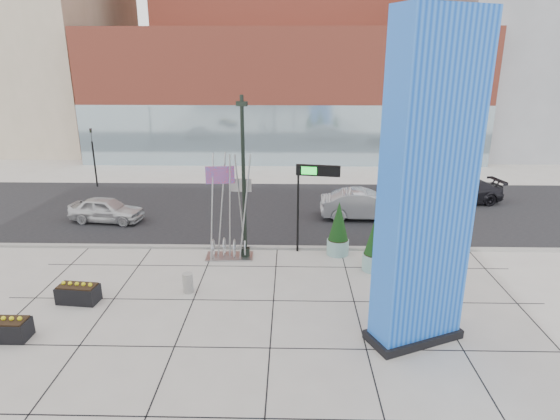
{
  "coord_description": "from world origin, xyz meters",
  "views": [
    {
      "loc": [
        1.6,
        -16.52,
        8.61
      ],
      "look_at": [
        1.18,
        2.0,
        2.59
      ],
      "focal_mm": 30.0,
      "sensor_mm": 36.0,
      "label": 1
    }
  ],
  "objects_px": {
    "overhead_street_sign": "(314,177)",
    "car_silver_mid": "(365,205)",
    "car_white_west": "(106,210)",
    "concrete_bollard": "(188,283)",
    "lamp_post": "(244,195)",
    "blue_pylon": "(427,195)",
    "public_art_sculpture": "(229,231)"
  },
  "relations": [
    {
      "from": "public_art_sculpture",
      "to": "concrete_bollard",
      "type": "height_order",
      "value": "public_art_sculpture"
    },
    {
      "from": "overhead_street_sign",
      "to": "car_white_west",
      "type": "relative_size",
      "value": 1.03
    },
    {
      "from": "concrete_bollard",
      "to": "overhead_street_sign",
      "type": "height_order",
      "value": "overhead_street_sign"
    },
    {
      "from": "concrete_bollard",
      "to": "car_silver_mid",
      "type": "height_order",
      "value": "car_silver_mid"
    },
    {
      "from": "lamp_post",
      "to": "overhead_street_sign",
      "type": "xyz_separation_m",
      "value": [
        3.08,
        0.76,
        0.62
      ]
    },
    {
      "from": "blue_pylon",
      "to": "overhead_street_sign",
      "type": "bearing_deg",
      "value": 88.16
    },
    {
      "from": "lamp_post",
      "to": "car_silver_mid",
      "type": "height_order",
      "value": "lamp_post"
    },
    {
      "from": "lamp_post",
      "to": "car_silver_mid",
      "type": "relative_size",
      "value": 1.47
    },
    {
      "from": "concrete_bollard",
      "to": "overhead_street_sign",
      "type": "bearing_deg",
      "value": 39.77
    },
    {
      "from": "public_art_sculpture",
      "to": "overhead_street_sign",
      "type": "distance_m",
      "value": 4.5
    },
    {
      "from": "car_white_west",
      "to": "concrete_bollard",
      "type": "bearing_deg",
      "value": -134.6
    },
    {
      "from": "car_silver_mid",
      "to": "overhead_street_sign",
      "type": "bearing_deg",
      "value": 148.1
    },
    {
      "from": "blue_pylon",
      "to": "car_white_west",
      "type": "xyz_separation_m",
      "value": [
        -14.09,
        11.0,
        -4.12
      ]
    },
    {
      "from": "concrete_bollard",
      "to": "overhead_street_sign",
      "type": "distance_m",
      "value": 7.21
    },
    {
      "from": "lamp_post",
      "to": "concrete_bollard",
      "type": "relative_size",
      "value": 9.24
    },
    {
      "from": "car_silver_mid",
      "to": "car_white_west",
      "type": "bearing_deg",
      "value": 94.6
    },
    {
      "from": "public_art_sculpture",
      "to": "concrete_bollard",
      "type": "relative_size",
      "value": 6.15
    },
    {
      "from": "concrete_bollard",
      "to": "overhead_street_sign",
      "type": "xyz_separation_m",
      "value": [
        4.98,
        4.14,
        3.17
      ]
    },
    {
      "from": "blue_pylon",
      "to": "lamp_post",
      "type": "xyz_separation_m",
      "value": [
        -6.01,
        6.33,
        -1.86
      ]
    },
    {
      "from": "overhead_street_sign",
      "to": "car_silver_mid",
      "type": "bearing_deg",
      "value": 66.73
    },
    {
      "from": "overhead_street_sign",
      "to": "car_silver_mid",
      "type": "relative_size",
      "value": 0.85
    },
    {
      "from": "public_art_sculpture",
      "to": "car_silver_mid",
      "type": "xyz_separation_m",
      "value": [
        6.89,
        5.5,
        -0.45
      ]
    },
    {
      "from": "lamp_post",
      "to": "concrete_bollard",
      "type": "bearing_deg",
      "value": -119.28
    },
    {
      "from": "concrete_bollard",
      "to": "car_silver_mid",
      "type": "relative_size",
      "value": 0.16
    },
    {
      "from": "blue_pylon",
      "to": "concrete_bollard",
      "type": "xyz_separation_m",
      "value": [
        -7.91,
        2.95,
        -4.42
      ]
    },
    {
      "from": "concrete_bollard",
      "to": "public_art_sculpture",
      "type": "bearing_deg",
      "value": 70.6
    },
    {
      "from": "blue_pylon",
      "to": "car_silver_mid",
      "type": "distance_m",
      "value": 12.49
    },
    {
      "from": "car_silver_mid",
      "to": "lamp_post",
      "type": "bearing_deg",
      "value": 132.95
    },
    {
      "from": "car_white_west",
      "to": "lamp_post",
      "type": "bearing_deg",
      "value": -112.13
    },
    {
      "from": "public_art_sculpture",
      "to": "lamp_post",
      "type": "bearing_deg",
      "value": -1.77
    },
    {
      "from": "blue_pylon",
      "to": "public_art_sculpture",
      "type": "xyz_separation_m",
      "value": [
        -6.72,
        6.33,
        -3.55
      ]
    },
    {
      "from": "overhead_street_sign",
      "to": "car_white_west",
      "type": "distance_m",
      "value": 12.18
    }
  ]
}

